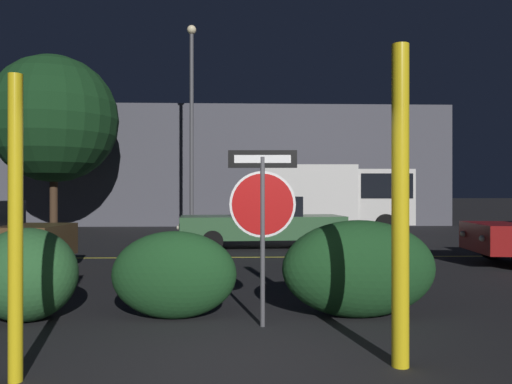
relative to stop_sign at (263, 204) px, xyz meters
The scene contains 13 objects.
ground_plane 2.18m from the stop_sign, 104.40° to the right, with size 260.00×260.00×0.00m, color black.
road_center_stripe 6.77m from the stop_sign, 93.36° to the left, with size 36.34×0.12×0.01m, color gold.
stop_sign is the anchor object (origin of this frame).
yellow_pole_left 2.85m from the stop_sign, 142.65° to the right, with size 0.13×0.13×2.71m, color yellow.
yellow_pole_right 1.93m from the stop_sign, 49.64° to the right, with size 0.17×0.17×3.09m, color yellow.
hedge_bush_1 3.21m from the stop_sign, behind, with size 1.30×1.17×1.21m, color #285B2D.
hedge_bush_2 1.55m from the stop_sign, 159.52° to the left, with size 1.65×0.76×1.16m, color #19421E.
hedge_bush_3 1.63m from the stop_sign, 17.44° to the left, with size 2.06×0.93×1.30m, color #19421E.
passing_car_2 8.71m from the stop_sign, 87.21° to the left, with size 4.99×2.09×1.54m.
delivery_truck 14.22m from the stop_sign, 74.90° to the left, with size 5.86×2.62×2.73m.
street_lamp 14.35m from the stop_sign, 98.99° to the left, with size 0.37×0.37×8.35m.
tree_0 17.03m from the stop_sign, 118.41° to the left, with size 5.24×5.24×7.32m.
building_backdrop 20.71m from the stop_sign, 94.65° to the left, with size 23.89×4.95×6.00m, color #4C4C56.
Camera 1 is at (0.09, -4.68, 1.67)m, focal length 35.00 mm.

